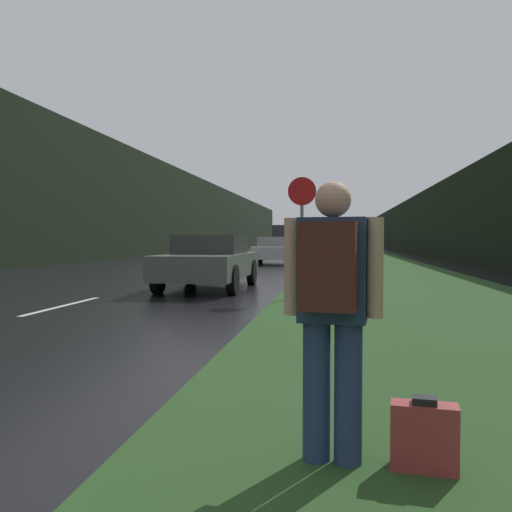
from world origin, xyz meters
TOP-DOWN VIEW (x-y plane):
  - grass_verge at (6.98, 40.00)m, footprint 6.00×240.00m
  - lane_stripe_b at (0.00, 8.43)m, footprint 0.12×3.00m
  - lane_stripe_c at (0.00, 15.43)m, footprint 0.12×3.00m
  - lane_stripe_d at (0.00, 22.43)m, footprint 0.12×3.00m
  - lane_stripe_e at (0.00, 29.43)m, footprint 0.12×3.00m
  - treeline_far_side at (-9.98, 50.00)m, footprint 2.00×140.00m
  - treeline_near_side at (12.98, 50.00)m, footprint 2.00×140.00m
  - stop_sign at (4.55, 10.42)m, footprint 0.62×0.07m
  - hitchhiker_with_backpack at (5.27, 1.61)m, footprint 0.57×0.44m
  - suitcase at (5.79, 1.60)m, footprint 0.38×0.20m
  - car_passing_near at (1.99, 12.45)m, footprint 2.03×4.68m
  - car_passing_far at (1.99, 26.89)m, footprint 1.87×4.06m
  - delivery_truck at (-1.99, 73.81)m, footprint 2.60×7.13m

SIDE VIEW (x-z plane):
  - lane_stripe_b at x=0.00m, z-range 0.00..0.01m
  - lane_stripe_c at x=0.00m, z-range 0.00..0.01m
  - lane_stripe_d at x=0.00m, z-range 0.00..0.01m
  - lane_stripe_e at x=0.00m, z-range 0.00..0.01m
  - grass_verge at x=6.98m, z-range 0.00..0.02m
  - suitcase at x=5.79m, z-range -0.01..0.42m
  - car_passing_far at x=1.99m, z-range 0.01..1.44m
  - car_passing_near at x=1.99m, z-range 0.03..1.44m
  - hitchhiker_with_backpack at x=5.27m, z-range 0.12..1.77m
  - stop_sign at x=4.55m, z-range 0.27..2.94m
  - delivery_truck at x=-1.99m, z-range 0.10..3.31m
  - treeline_near_side at x=12.98m, z-range 0.00..5.08m
  - treeline_far_side at x=-9.98m, z-range 0.00..7.81m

